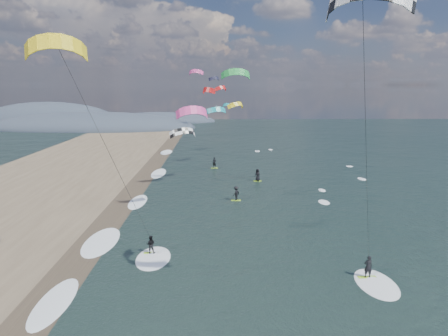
{
  "coord_description": "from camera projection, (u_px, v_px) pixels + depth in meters",
  "views": [
    {
      "loc": [
        -1.52,
        -14.58,
        12.91
      ],
      "look_at": [
        -1.0,
        12.0,
        7.0
      ],
      "focal_mm": 30.0,
      "sensor_mm": 36.0,
      "label": 1
    }
  ],
  "objects": [
    {
      "name": "wet_sand_strip",
      "position": [
        70.0,
        271.0,
        26.6
      ],
      "size": [
        3.0,
        240.0,
        0.0
      ],
      "primitive_type": "cube",
      "color": "#382D23",
      "rests_on": "ground"
    },
    {
      "name": "coastal_hills",
      "position": [
        84.0,
        126.0,
        121.49
      ],
      "size": [
        80.0,
        41.0,
        15.0
      ],
      "color": "#3D4756",
      "rests_on": "ground"
    },
    {
      "name": "kitesurfer_near_a",
      "position": [
        366.0,
        76.0,
        17.93
      ],
      "size": [
        7.66,
        9.12,
        17.8
      ],
      "color": "#9DDD27",
      "rests_on": "ground"
    },
    {
      "name": "kitesurfer_near_b",
      "position": [
        97.0,
        132.0,
        23.04
      ],
      "size": [
        6.84,
        8.55,
        16.1
      ],
      "color": "#9DDD27",
      "rests_on": "ground"
    },
    {
      "name": "far_kitesurfers",
      "position": [
        238.0,
        180.0,
        48.67
      ],
      "size": [
        7.07,
        18.0,
        1.75
      ],
      "color": "#9DDD27",
      "rests_on": "ground"
    },
    {
      "name": "bg_kite_field",
      "position": [
        217.0,
        94.0,
        66.59
      ],
      "size": [
        12.07,
        72.87,
        9.66
      ],
      "color": "black",
      "rests_on": "ground"
    },
    {
      "name": "shoreline_surf",
      "position": [
        106.0,
        243.0,
        31.26
      ],
      "size": [
        2.4,
        79.4,
        0.11
      ],
      "color": "white",
      "rests_on": "ground"
    }
  ]
}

